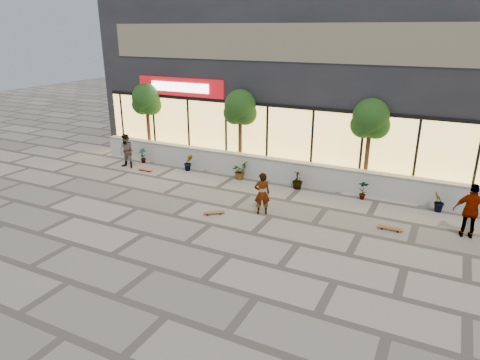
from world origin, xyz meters
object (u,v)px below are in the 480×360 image
at_px(tree_west, 147,101).
at_px(tree_mideast, 370,121).
at_px(skater_center, 262,194).
at_px(skater_left, 127,151).
at_px(skater_right_near, 471,211).
at_px(tree_midwest, 240,109).
at_px(skateboard_left, 145,169).
at_px(skateboard_right_near, 390,228).
at_px(skateboard_center, 214,212).

xyz_separation_m(tree_west, tree_mideast, (11.50, 0.00, 0.00)).
distance_m(skater_center, skater_left, 8.56).
relative_size(tree_mideast, skater_right_near, 2.09).
bearing_deg(tree_midwest, tree_west, 180.00).
height_order(tree_mideast, skater_left, tree_mideast).
height_order(tree_west, tree_midwest, same).
height_order(tree_mideast, skater_center, tree_mideast).
bearing_deg(skateboard_left, skater_center, -14.61).
bearing_deg(skater_center, skateboard_left, -46.72).
height_order(tree_west, skateboard_right_near, tree_west).
bearing_deg(skater_center, skateboard_right_near, 158.44).
height_order(skater_right_near, skateboard_right_near, skater_right_near).
bearing_deg(skater_left, tree_west, 96.88).
height_order(skateboard_center, skateboard_right_near, skateboard_right_near).
relative_size(skateboard_center, skateboard_right_near, 0.89).
xyz_separation_m(skateboard_center, skateboard_left, (-5.61, 3.00, 0.00)).
relative_size(skater_center, skateboard_center, 2.14).
bearing_deg(skater_right_near, skater_center, 5.53).
distance_m(tree_west, skateboard_left, 3.95).
height_order(skater_center, skater_right_near, skater_right_near).
xyz_separation_m(tree_midwest, skater_left, (-5.17, -2.21, -2.14)).
bearing_deg(tree_midwest, skater_right_near, -17.00).
distance_m(tree_west, skater_center, 9.90).
bearing_deg(skateboard_right_near, tree_midwest, 152.56).
bearing_deg(skateboard_left, skateboard_right_near, -5.09).
bearing_deg(tree_west, tree_midwest, 0.00).
xyz_separation_m(skater_center, skater_right_near, (6.90, 1.33, 0.13)).
bearing_deg(tree_midwest, skateboard_center, -73.72).
relative_size(tree_west, tree_mideast, 1.00).
height_order(tree_west, skater_left, tree_west).
relative_size(skater_left, skateboard_right_near, 1.99).
height_order(skateboard_left, skateboard_right_near, skateboard_right_near).
bearing_deg(tree_mideast, skateboard_right_near, -66.01).
distance_m(skater_right_near, skateboard_left, 14.12).
distance_m(skater_right_near, skateboard_center, 8.79).
relative_size(skater_center, skateboard_left, 1.96).
bearing_deg(skateboard_center, tree_midwest, 69.65).
bearing_deg(skateboard_left, skater_right_near, -1.36).
relative_size(skater_left, skater_right_near, 0.90).
relative_size(skater_center, skateboard_right_near, 1.90).
bearing_deg(skateboard_center, tree_mideast, 13.10).
height_order(skateboard_center, skateboard_left, skateboard_left).
xyz_separation_m(skateboard_left, skateboard_right_near, (11.71, -1.43, 0.00)).
relative_size(tree_midwest, skateboard_left, 4.74).
bearing_deg(skateboard_left, skateboard_center, -26.30).
height_order(skater_center, skateboard_left, skater_center).
distance_m(skater_right_near, skateboard_right_near, 2.59).
bearing_deg(skater_center, tree_midwest, -84.93).
relative_size(tree_midwest, skater_left, 2.31).
xyz_separation_m(skater_right_near, skateboard_right_near, (-2.36, -0.64, -0.85)).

